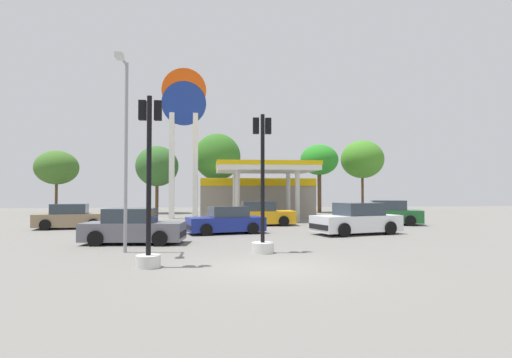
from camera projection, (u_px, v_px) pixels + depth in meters
The scene contains 17 objects.
ground_plane at pixel (269, 269), 11.62m from camera, with size 90.00×90.00×0.00m, color slate.
gas_station at pixel (257, 193), 36.25m from camera, with size 9.74×11.85×4.28m.
station_pole_sign at pixel (184, 124), 33.21m from camera, with size 3.54×0.56×12.03m.
car_0 at pixel (133, 228), 17.15m from camera, with size 4.22×2.18×1.46m.
car_1 at pixel (72, 217), 24.06m from camera, with size 4.21×2.27×1.43m.
car_2 at pixel (226, 221), 21.30m from camera, with size 4.15×2.51×1.39m.
car_3 at pixel (386, 214), 26.94m from camera, with size 4.74×3.05×1.58m.
car_4 at pixel (357, 220), 20.96m from camera, with size 4.74×3.00×1.58m.
car_5 at pixel (260, 214), 26.32m from camera, with size 4.28×1.99×1.53m.
traffic_signal_0 at pixel (149, 206), 11.87m from camera, with size 0.70×0.71×4.89m.
traffic_signal_1 at pixel (263, 209), 14.65m from camera, with size 0.78×0.78×4.88m.
tree_0 at pixel (57, 168), 40.49m from camera, with size 4.10×4.10×6.11m.
tree_1 at pixel (157, 166), 40.93m from camera, with size 4.15×4.15×6.63m.
tree_2 at pixel (217, 157), 41.62m from camera, with size 4.62×4.62×7.92m.
tree_3 at pixel (319, 160), 42.47m from camera, with size 3.86×3.86×6.92m.
tree_4 at pixel (362, 159), 45.18m from camera, with size 4.63×4.63×7.69m.
corner_streetlamp at pixel (125, 137), 14.58m from camera, with size 0.24×1.48×6.75m.
Camera 1 is at (-1.63, -11.58, 2.16)m, focal length 29.23 mm.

